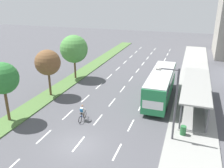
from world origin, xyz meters
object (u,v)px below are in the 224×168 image
at_px(cyclist, 82,113).
at_px(streetlight, 174,100).
at_px(bus_shelter, 198,93).
at_px(median_tree_third, 74,49).
at_px(median_tree_second, 48,63).
at_px(trash_bin, 183,130).
at_px(median_tree_nearest, 3,78).
at_px(bus, 161,83).

relative_size(cyclist, streetlight, 0.28).
bearing_deg(bus_shelter, median_tree_third, 164.61).
xyz_separation_m(median_tree_second, median_tree_third, (-0.03, 6.99, 0.24)).
height_order(median_tree_second, median_tree_third, median_tree_third).
bearing_deg(median_tree_second, trash_bin, -14.22).
relative_size(median_tree_second, median_tree_third, 0.89).
relative_size(median_tree_third, streetlight, 1.01).
distance_m(median_tree_nearest, trash_bin, 17.65).
bearing_deg(bus, streetlight, -76.02).
relative_size(median_tree_second, streetlight, 0.90).
height_order(median_tree_second, trash_bin, median_tree_second).
bearing_deg(bus, median_tree_third, 165.39).
bearing_deg(median_tree_nearest, bus_shelter, 26.82).
bearing_deg(median_tree_nearest, trash_bin, 9.38).
distance_m(bus, cyclist, 10.53).
bearing_deg(bus_shelter, median_tree_nearest, -153.18).
distance_m(bus, median_tree_third, 14.01).
distance_m(median_tree_second, trash_bin, 17.44).
bearing_deg(streetlight, median_tree_third, 141.83).
relative_size(bus_shelter, median_tree_second, 2.04).
relative_size(cyclist, median_tree_nearest, 0.30).
relative_size(bus_shelter, bus, 1.06).
distance_m(bus_shelter, median_tree_second, 17.89).
xyz_separation_m(median_tree_third, trash_bin, (16.53, -11.17, -4.03)).
bearing_deg(bus, median_tree_nearest, -142.67).
xyz_separation_m(cyclist, trash_bin, (9.91, 0.32, -0.22)).
height_order(median_tree_third, streetlight, median_tree_third).
bearing_deg(cyclist, trash_bin, 1.87).
xyz_separation_m(median_tree_third, streetlight, (15.50, -12.19, -0.72)).
height_order(cyclist, median_tree_third, median_tree_third).
bearing_deg(cyclist, median_tree_third, 119.95).
bearing_deg(bus, median_tree_second, -165.22).
xyz_separation_m(cyclist, median_tree_nearest, (-7.05, -2.48, 3.80)).
bearing_deg(median_tree_nearest, median_tree_third, 88.25).
xyz_separation_m(bus, trash_bin, (3.20, -7.69, -1.49)).
bearing_deg(cyclist, median_tree_nearest, -160.63).
distance_m(bus_shelter, streetlight, 7.90).
bearing_deg(trash_bin, median_tree_second, 165.78).
xyz_separation_m(bus, median_tree_second, (-13.30, -3.51, 2.30)).
distance_m(cyclist, median_tree_nearest, 8.38).
relative_size(streetlight, trash_bin, 7.65).
bearing_deg(median_tree_second, median_tree_third, 90.27).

